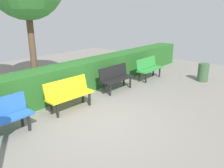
# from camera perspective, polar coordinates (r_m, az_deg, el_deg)

# --- Properties ---
(ground_plane) EXTENTS (17.14, 17.14, 0.00)m
(ground_plane) POSITION_cam_1_polar(r_m,az_deg,el_deg) (5.98, -4.54, -8.58)
(ground_plane) COLOR gray
(bench_green) EXTENTS (1.40, 0.48, 0.86)m
(bench_green) POSITION_cam_1_polar(r_m,az_deg,el_deg) (9.34, 9.21, 4.14)
(bench_green) COLOR #2D8C38
(bench_green) RESTS_ON ground_plane
(bench_black) EXTENTS (1.40, 0.47, 0.86)m
(bench_black) POSITION_cam_1_polar(r_m,az_deg,el_deg) (7.87, 0.97, 1.78)
(bench_black) COLOR black
(bench_black) RESTS_ON ground_plane
(bench_yellow) EXTENTS (1.42, 0.52, 0.86)m
(bench_yellow) POSITION_cam_1_polar(r_m,az_deg,el_deg) (6.44, -10.79, -2.23)
(bench_yellow) COLOR yellow
(bench_yellow) RESTS_ON ground_plane
(hedge_row) EXTENTS (13.14, 0.80, 1.02)m
(hedge_row) POSITION_cam_1_polar(r_m,az_deg,el_deg) (7.72, -9.96, 1.43)
(hedge_row) COLOR #266023
(hedge_row) RESTS_ON ground_plane
(trash_bin) EXTENTS (0.41, 0.41, 0.71)m
(trash_bin) POSITION_cam_1_polar(r_m,az_deg,el_deg) (9.64, 21.99, 2.74)
(trash_bin) COLOR #385938
(trash_bin) RESTS_ON ground_plane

